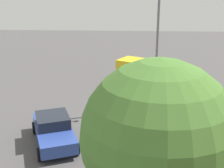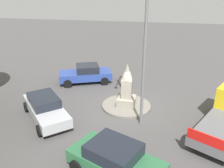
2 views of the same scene
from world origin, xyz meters
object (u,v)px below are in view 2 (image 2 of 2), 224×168
(monument, at_px, (127,89))
(car_blue_approaching, at_px, (86,74))
(car_green_waiting, at_px, (115,159))
(streetlamp, at_px, (146,33))
(car_silver_passing, at_px, (45,108))

(monument, distance_m, car_blue_approaching, 5.38)
(monument, bearing_deg, car_green_waiting, 3.67)
(streetlamp, distance_m, car_silver_passing, 7.28)
(car_silver_passing, relative_size, car_green_waiting, 1.00)
(monument, xyz_separation_m, car_blue_approaching, (-3.66, -3.90, -0.56))
(monument, relative_size, car_blue_approaching, 0.63)
(monument, relative_size, car_silver_passing, 0.64)
(streetlamp, relative_size, car_silver_passing, 2.01)
(car_blue_approaching, height_order, car_silver_passing, car_blue_approaching)
(monument, height_order, car_blue_approaching, monument)
(car_silver_passing, bearing_deg, streetlamp, 95.36)
(streetlamp, bearing_deg, car_silver_passing, -84.64)
(car_silver_passing, xyz_separation_m, car_green_waiting, (3.69, 4.93, 0.03))
(car_blue_approaching, xyz_separation_m, car_silver_passing, (6.09, -0.64, -0.01))
(car_blue_approaching, xyz_separation_m, car_green_waiting, (9.78, 4.30, 0.01))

